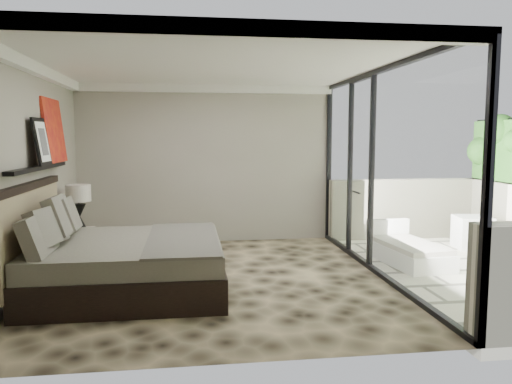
{
  "coord_description": "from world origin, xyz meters",
  "views": [
    {
      "loc": [
        -0.32,
        -6.46,
        1.88
      ],
      "look_at": [
        0.61,
        0.4,
        1.12
      ],
      "focal_mm": 35.0,
      "sensor_mm": 36.0,
      "label": 1
    }
  ],
  "objects": [
    {
      "name": "floor",
      "position": [
        0.0,
        0.0,
        0.0
      ],
      "size": [
        5.0,
        5.0,
        0.0
      ],
      "primitive_type": "plane",
      "color": "black",
      "rests_on": "ground"
    },
    {
      "name": "ceiling",
      "position": [
        0.0,
        0.0,
        2.79
      ],
      "size": [
        4.5,
        5.0,
        0.02
      ],
      "primitive_type": "cube",
      "color": "silver",
      "rests_on": "back_wall"
    },
    {
      "name": "back_wall",
      "position": [
        0.0,
        2.49,
        1.4
      ],
      "size": [
        4.5,
        0.02,
        2.8
      ],
      "primitive_type": "cube",
      "color": "gray",
      "rests_on": "floor"
    },
    {
      "name": "left_wall",
      "position": [
        -2.24,
        0.0,
        1.4
      ],
      "size": [
        0.02,
        5.0,
        2.8
      ],
      "primitive_type": "cube",
      "color": "gray",
      "rests_on": "floor"
    },
    {
      "name": "glass_wall",
      "position": [
        2.25,
        0.0,
        1.4
      ],
      "size": [
        0.08,
        5.0,
        2.8
      ],
      "primitive_type": "cube",
      "color": "white",
      "rests_on": "floor"
    },
    {
      "name": "terrace_slab",
      "position": [
        3.75,
        0.0,
        -0.06
      ],
      "size": [
        3.0,
        5.0,
        0.12
      ],
      "primitive_type": "cube",
      "color": "beige",
      "rests_on": "ground"
    },
    {
      "name": "picture_ledge",
      "position": [
        -2.18,
        0.1,
        1.5
      ],
      "size": [
        0.12,
        2.2,
        0.05
      ],
      "primitive_type": "cube",
      "color": "black",
      "rests_on": "left_wall"
    },
    {
      "name": "bed",
      "position": [
        -1.16,
        -0.3,
        0.37
      ],
      "size": [
        2.31,
        2.24,
        1.28
      ],
      "color": "black",
      "rests_on": "floor"
    },
    {
      "name": "nightstand",
      "position": [
        -1.99,
        1.13,
        0.24
      ],
      "size": [
        0.61,
        0.61,
        0.48
      ],
      "primitive_type": "cube",
      "rotation": [
        0.0,
        0.0,
        -0.35
      ],
      "color": "black",
      "rests_on": "floor"
    },
    {
      "name": "table_lamp",
      "position": [
        -1.95,
        1.19,
        0.94
      ],
      "size": [
        0.36,
        0.36,
        0.66
      ],
      "color": "black",
      "rests_on": "nightstand"
    },
    {
      "name": "abstract_canvas",
      "position": [
        -2.19,
        0.93,
        1.97
      ],
      "size": [
        0.13,
        0.9,
        0.9
      ],
      "primitive_type": "cube",
      "rotation": [
        0.0,
        -0.1,
        0.0
      ],
      "color": "#A04A0D",
      "rests_on": "picture_ledge"
    },
    {
      "name": "framed_print",
      "position": [
        -2.14,
        0.11,
        1.82
      ],
      "size": [
        0.11,
        0.5,
        0.6
      ],
      "primitive_type": "cube",
      "rotation": [
        0.0,
        -0.14,
        0.0
      ],
      "color": "black",
      "rests_on": "picture_ledge"
    },
    {
      "name": "ottoman",
      "position": [
        4.45,
        1.31,
        0.27
      ],
      "size": [
        0.63,
        0.63,
        0.55
      ],
      "primitive_type": "cube",
      "rotation": [
        0.0,
        0.0,
        -0.17
      ],
      "color": "white",
      "rests_on": "terrace_slab"
    },
    {
      "name": "lounger",
      "position": [
        2.94,
        0.53,
        0.17
      ],
      "size": [
        0.86,
        1.5,
        0.56
      ],
      "rotation": [
        0.0,
        0.0,
        0.1
      ],
      "color": "white",
      "rests_on": "terrace_slab"
    }
  ]
}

